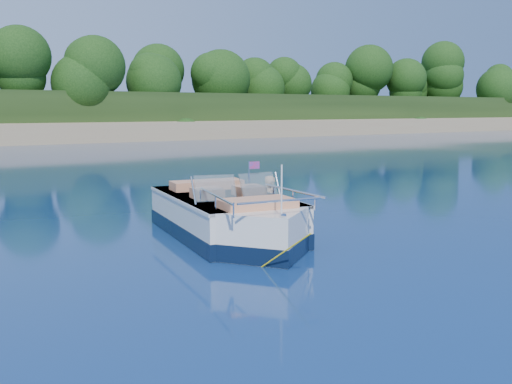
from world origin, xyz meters
TOP-DOWN VIEW (x-y plane):
  - ground at (0.00, 0.00)m, footprint 160.00×160.00m
  - motorboat at (0.34, 0.75)m, footprint 2.47×5.70m
  - tow_tube at (2.28, 2.25)m, footprint 1.73×1.73m
  - boy at (2.16, 2.18)m, footprint 0.50×0.81m

SIDE VIEW (x-z plane):
  - ground at x=0.00m, z-range 0.00..0.00m
  - boy at x=2.16m, z-range -0.74..0.74m
  - tow_tube at x=2.28m, z-range -0.09..0.28m
  - motorboat at x=0.34m, z-range -0.58..1.32m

